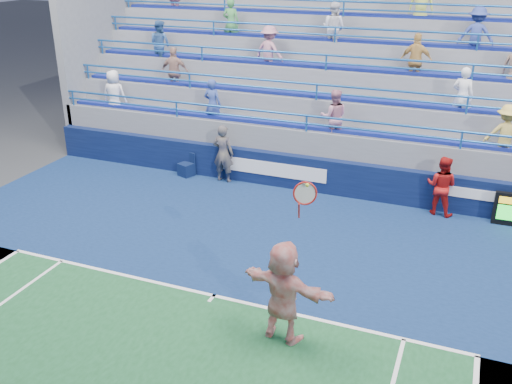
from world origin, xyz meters
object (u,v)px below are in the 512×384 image
at_px(judge_chair, 187,169).
at_px(line_judge, 223,154).
at_px(tennis_player, 284,292).
at_px(ball_girl, 441,186).

height_order(judge_chair, line_judge, line_judge).
relative_size(tennis_player, line_judge, 1.75).
relative_size(judge_chair, ball_girl, 0.45).
height_order(tennis_player, line_judge, tennis_player).
bearing_deg(ball_girl, judge_chair, 11.55).
height_order(tennis_player, ball_girl, tennis_player).
distance_m(tennis_player, line_judge, 8.30).
distance_m(judge_chair, ball_girl, 8.14).
distance_m(judge_chair, tennis_player, 9.13).
bearing_deg(line_judge, ball_girl, 179.97).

